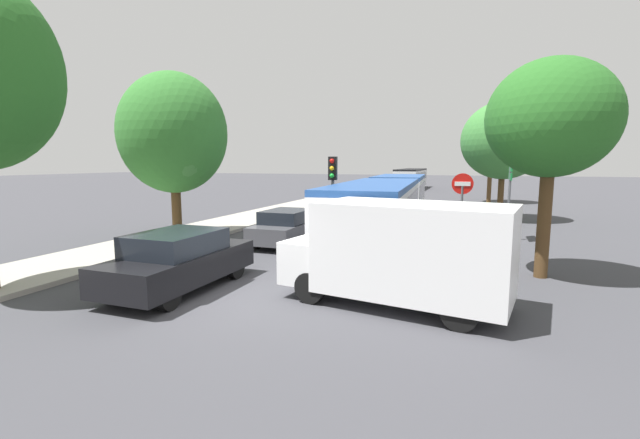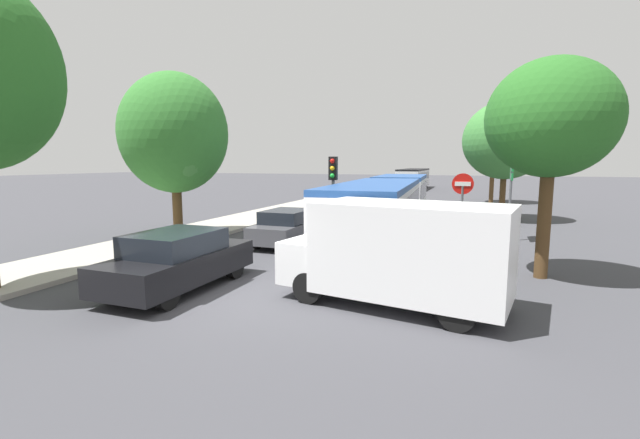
{
  "view_description": "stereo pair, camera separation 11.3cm",
  "coord_description": "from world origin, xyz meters",
  "px_view_note": "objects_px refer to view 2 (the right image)",
  "views": [
    {
      "loc": [
        5.16,
        -8.66,
        3.19
      ],
      "look_at": [
        0.2,
        5.27,
        1.2
      ],
      "focal_mm": 24.0,
      "sensor_mm": 36.0,
      "label": 1
    },
    {
      "loc": [
        5.27,
        -8.62,
        3.19
      ],
      "look_at": [
        0.2,
        5.27,
        1.2
      ],
      "focal_mm": 24.0,
      "sensor_mm": 36.0,
      "label": 2
    }
  ],
  "objects_px": {
    "city_bus_rear": "(414,177)",
    "tree_right_mid": "(506,140)",
    "tree_right_near": "(550,122)",
    "direction_sign_post": "(511,178)",
    "articulated_bus": "(389,202)",
    "queued_car_red": "(383,193)",
    "queued_car_silver": "(393,189)",
    "queued_car_graphite": "(288,227)",
    "no_entry_sign": "(462,202)",
    "queued_car_blue": "(335,210)",
    "tree_right_far": "(495,140)",
    "queued_car_navy": "(363,199)",
    "tree_left_mid": "(175,136)",
    "traffic_light": "(333,180)",
    "white_van": "(400,251)",
    "queued_car_black": "(178,260)"
  },
  "relations": [
    {
      "from": "city_bus_rear",
      "to": "tree_right_mid",
      "type": "relative_size",
      "value": 1.72
    },
    {
      "from": "no_entry_sign",
      "to": "tree_right_near",
      "type": "distance_m",
      "value": 3.83
    },
    {
      "from": "city_bus_rear",
      "to": "traffic_light",
      "type": "bearing_deg",
      "value": -176.99
    },
    {
      "from": "queued_car_navy",
      "to": "tree_right_near",
      "type": "relative_size",
      "value": 0.73
    },
    {
      "from": "direction_sign_post",
      "to": "queued_car_navy",
      "type": "bearing_deg",
      "value": -45.55
    },
    {
      "from": "queued_car_graphite",
      "to": "tree_right_far",
      "type": "relative_size",
      "value": 0.54
    },
    {
      "from": "tree_right_mid",
      "to": "queued_car_blue",
      "type": "bearing_deg",
      "value": -150.79
    },
    {
      "from": "queued_car_navy",
      "to": "direction_sign_post",
      "type": "xyz_separation_m",
      "value": [
        8.34,
        -8.79,
        1.82
      ]
    },
    {
      "from": "queued_car_silver",
      "to": "tree_right_far",
      "type": "height_order",
      "value": "tree_right_far"
    },
    {
      "from": "queued_car_red",
      "to": "tree_left_mid",
      "type": "xyz_separation_m",
      "value": [
        -4.67,
        -18.76,
        3.46
      ]
    },
    {
      "from": "queued_car_graphite",
      "to": "queued_car_navy",
      "type": "distance_m",
      "value": 12.52
    },
    {
      "from": "traffic_light",
      "to": "tree_right_far",
      "type": "bearing_deg",
      "value": 157.38
    },
    {
      "from": "articulated_bus",
      "to": "queued_car_silver",
      "type": "relative_size",
      "value": 4.12
    },
    {
      "from": "queued_car_navy",
      "to": "tree_right_far",
      "type": "xyz_separation_m",
      "value": [
        8.27,
        8.6,
        4.15
      ]
    },
    {
      "from": "queued_car_blue",
      "to": "direction_sign_post",
      "type": "distance_m",
      "value": 8.61
    },
    {
      "from": "queued_car_silver",
      "to": "tree_left_mid",
      "type": "distance_m",
      "value": 25.72
    },
    {
      "from": "queued_car_black",
      "to": "tree_right_mid",
      "type": "relative_size",
      "value": 0.66
    },
    {
      "from": "city_bus_rear",
      "to": "tree_left_mid",
      "type": "height_order",
      "value": "tree_left_mid"
    },
    {
      "from": "queued_car_navy",
      "to": "queued_car_red",
      "type": "height_order",
      "value": "queued_car_red"
    },
    {
      "from": "queued_car_graphite",
      "to": "traffic_light",
      "type": "xyz_separation_m",
      "value": [
        1.59,
        0.77,
        1.81
      ]
    },
    {
      "from": "queued_car_black",
      "to": "city_bus_rear",
      "type": "bearing_deg",
      "value": 0.89
    },
    {
      "from": "traffic_light",
      "to": "white_van",
      "type": "bearing_deg",
      "value": 24.77
    },
    {
      "from": "articulated_bus",
      "to": "tree_right_far",
      "type": "xyz_separation_m",
      "value": [
        4.84,
        17.33,
        3.49
      ]
    },
    {
      "from": "tree_right_mid",
      "to": "queued_car_graphite",
      "type": "bearing_deg",
      "value": -128.04
    },
    {
      "from": "no_entry_sign",
      "to": "tree_right_near",
      "type": "height_order",
      "value": "tree_right_near"
    },
    {
      "from": "queued_car_red",
      "to": "tree_right_mid",
      "type": "distance_m",
      "value": 11.81
    },
    {
      "from": "articulated_bus",
      "to": "direction_sign_post",
      "type": "bearing_deg",
      "value": 85.69
    },
    {
      "from": "queued_car_blue",
      "to": "white_van",
      "type": "height_order",
      "value": "white_van"
    },
    {
      "from": "queued_car_blue",
      "to": "no_entry_sign",
      "type": "relative_size",
      "value": 1.46
    },
    {
      "from": "city_bus_rear",
      "to": "direction_sign_post",
      "type": "bearing_deg",
      "value": -165.74
    },
    {
      "from": "queued_car_silver",
      "to": "traffic_light",
      "type": "height_order",
      "value": "traffic_light"
    },
    {
      "from": "queued_car_blue",
      "to": "tree_right_far",
      "type": "height_order",
      "value": "tree_right_far"
    },
    {
      "from": "traffic_light",
      "to": "direction_sign_post",
      "type": "distance_m",
      "value": 7.18
    },
    {
      "from": "articulated_bus",
      "to": "white_van",
      "type": "relative_size",
      "value": 3.16
    },
    {
      "from": "white_van",
      "to": "traffic_light",
      "type": "xyz_separation_m",
      "value": [
        -3.72,
        6.5,
        1.26
      ]
    },
    {
      "from": "white_van",
      "to": "tree_right_near",
      "type": "height_order",
      "value": "tree_right_near"
    },
    {
      "from": "articulated_bus",
      "to": "tree_right_far",
      "type": "distance_m",
      "value": 18.33
    },
    {
      "from": "queued_car_silver",
      "to": "white_van",
      "type": "relative_size",
      "value": 0.77
    },
    {
      "from": "articulated_bus",
      "to": "tree_right_mid",
      "type": "bearing_deg",
      "value": 139.72
    },
    {
      "from": "queued_car_graphite",
      "to": "no_entry_sign",
      "type": "xyz_separation_m",
      "value": [
        6.4,
        0.02,
        1.19
      ]
    },
    {
      "from": "queued_car_black",
      "to": "queued_car_blue",
      "type": "height_order",
      "value": "queued_car_black"
    },
    {
      "from": "traffic_light",
      "to": "queued_car_silver",
      "type": "bearing_deg",
      "value": 179.83
    },
    {
      "from": "traffic_light",
      "to": "direction_sign_post",
      "type": "xyz_separation_m",
      "value": [
        6.54,
        2.96,
        0.07
      ]
    },
    {
      "from": "city_bus_rear",
      "to": "queued_car_graphite",
      "type": "distance_m",
      "value": 36.94
    },
    {
      "from": "tree_right_near",
      "to": "direction_sign_post",
      "type": "bearing_deg",
      "value": 94.38
    },
    {
      "from": "traffic_light",
      "to": "tree_right_far",
      "type": "distance_m",
      "value": 21.48
    },
    {
      "from": "queued_car_red",
      "to": "queued_car_silver",
      "type": "relative_size",
      "value": 1.07
    },
    {
      "from": "no_entry_sign",
      "to": "queued_car_black",
      "type": "bearing_deg",
      "value": -45.55
    },
    {
      "from": "queued_car_navy",
      "to": "tree_right_near",
      "type": "height_order",
      "value": "tree_right_near"
    },
    {
      "from": "articulated_bus",
      "to": "direction_sign_post",
      "type": "distance_m",
      "value": 5.05
    }
  ]
}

